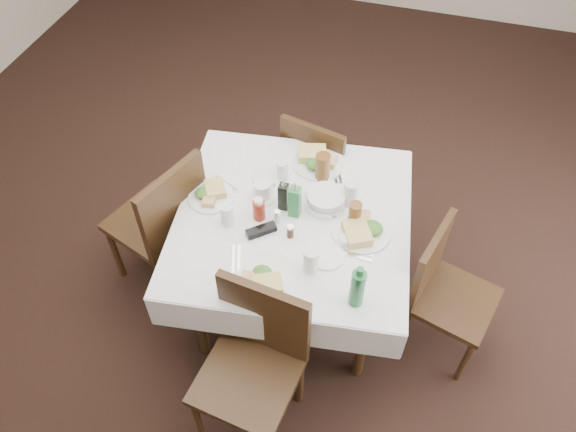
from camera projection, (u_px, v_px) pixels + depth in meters
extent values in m
plane|color=black|center=(272.00, 259.00, 3.72)|extent=(7.00, 7.00, 0.00)
cylinder|color=black|center=(198.00, 317.00, 3.02)|extent=(0.06, 0.06, 0.72)
cylinder|color=black|center=(234.00, 198.00, 3.59)|extent=(0.06, 0.06, 0.72)
cylinder|color=black|center=(363.00, 340.00, 2.93)|extent=(0.06, 0.06, 0.72)
cylinder|color=black|center=(373.00, 214.00, 3.50)|extent=(0.06, 0.06, 0.72)
cube|color=black|center=(293.00, 220.00, 2.97)|extent=(1.25, 1.25, 0.03)
cube|color=white|center=(293.00, 217.00, 2.96)|extent=(1.37, 1.37, 0.01)
cube|color=white|center=(308.00, 155.00, 3.44)|extent=(1.21, 0.17, 0.22)
cube|color=white|center=(273.00, 329.00, 2.65)|extent=(1.21, 0.17, 0.22)
cube|color=white|center=(406.00, 244.00, 2.98)|extent=(0.17, 1.21, 0.22)
cube|color=white|center=(184.00, 217.00, 3.10)|extent=(0.17, 1.21, 0.22)
cube|color=black|center=(324.00, 164.00, 3.69)|extent=(0.50, 0.50, 0.04)
cube|color=black|center=(312.00, 156.00, 3.41)|extent=(0.42, 0.13, 0.46)
cylinder|color=black|center=(358.00, 180.00, 3.90)|extent=(0.03, 0.03, 0.43)
cylinder|color=black|center=(334.00, 214.00, 3.69)|extent=(0.03, 0.03, 0.43)
cylinder|color=black|center=(312.00, 162.00, 4.02)|extent=(0.03, 0.03, 0.43)
cylinder|color=black|center=(287.00, 194.00, 3.81)|extent=(0.03, 0.03, 0.43)
cube|color=black|center=(248.00, 379.00, 2.68)|extent=(0.50, 0.50, 0.04)
cube|color=black|center=(265.00, 318.00, 2.61)|extent=(0.45, 0.10, 0.49)
cylinder|color=black|center=(198.00, 419.00, 2.79)|extent=(0.04, 0.04, 0.46)
cylinder|color=black|center=(234.00, 353.00, 3.02)|extent=(0.04, 0.04, 0.46)
cylinder|color=black|center=(300.00, 380.00, 2.92)|extent=(0.04, 0.04, 0.46)
cube|color=black|center=(455.00, 301.00, 3.02)|extent=(0.50, 0.50, 0.04)
cube|color=black|center=(430.00, 261.00, 2.91)|extent=(0.15, 0.40, 0.45)
cylinder|color=black|center=(465.00, 361.00, 3.01)|extent=(0.03, 0.03, 0.42)
cylinder|color=black|center=(405.00, 329.00, 3.14)|extent=(0.03, 0.03, 0.42)
cylinder|color=black|center=(487.00, 313.00, 3.21)|extent=(0.03, 0.03, 0.42)
cylinder|color=black|center=(430.00, 285.00, 3.33)|extent=(0.03, 0.03, 0.42)
cube|color=black|center=(155.00, 221.00, 3.31)|extent=(0.60, 0.60, 0.04)
cube|color=black|center=(175.00, 208.00, 3.03)|extent=(0.20, 0.45, 0.51)
cylinder|color=black|center=(162.00, 212.00, 3.67)|extent=(0.04, 0.04, 0.48)
cylinder|color=black|center=(208.00, 241.00, 3.51)|extent=(0.04, 0.04, 0.48)
cylinder|color=black|center=(115.00, 252.00, 3.46)|extent=(0.04, 0.04, 0.48)
cylinder|color=black|center=(162.00, 284.00, 3.30)|extent=(0.04, 0.04, 0.48)
cylinder|color=white|center=(318.00, 162.00, 3.21)|extent=(0.30, 0.30, 0.02)
cube|color=tan|center=(312.00, 154.00, 3.21)|extent=(0.18, 0.16, 0.05)
cube|color=tan|center=(328.00, 161.00, 3.18)|extent=(0.11, 0.09, 0.04)
ellipsoid|color=#2F711B|center=(315.00, 164.00, 3.16)|extent=(0.11, 0.10, 0.05)
cylinder|color=white|center=(260.00, 283.00, 2.67)|extent=(0.26, 0.26, 0.01)
cube|color=tan|center=(267.00, 285.00, 2.63)|extent=(0.17, 0.16, 0.04)
cube|color=tan|center=(250.00, 279.00, 2.66)|extent=(0.09, 0.08, 0.03)
ellipsoid|color=#2F711B|center=(262.00, 273.00, 2.68)|extent=(0.10, 0.09, 0.04)
cylinder|color=white|center=(361.00, 231.00, 2.88)|extent=(0.30, 0.30, 0.02)
cube|color=tan|center=(357.00, 233.00, 2.83)|extent=(0.18, 0.20, 0.05)
cube|color=tan|center=(362.00, 219.00, 2.89)|extent=(0.09, 0.11, 0.04)
ellipsoid|color=#2F711B|center=(372.00, 228.00, 2.85)|extent=(0.11, 0.10, 0.05)
cylinder|color=white|center=(211.00, 197.00, 3.04)|extent=(0.25, 0.25, 0.01)
cube|color=tan|center=(215.00, 189.00, 3.04)|extent=(0.15, 0.16, 0.04)
cube|color=tan|center=(209.00, 200.00, 2.99)|extent=(0.08, 0.09, 0.03)
ellipsoid|color=#2F711B|center=(203.00, 193.00, 3.02)|extent=(0.09, 0.08, 0.04)
cylinder|color=white|center=(266.00, 176.00, 3.14)|extent=(0.16, 0.16, 0.01)
cylinder|color=white|center=(327.00, 256.00, 2.78)|extent=(0.18, 0.18, 0.01)
cylinder|color=silver|center=(282.00, 171.00, 3.10)|extent=(0.06, 0.06, 0.12)
cylinder|color=silver|center=(311.00, 260.00, 2.68)|extent=(0.08, 0.08, 0.14)
cylinder|color=silver|center=(351.00, 193.00, 2.96)|extent=(0.08, 0.08, 0.15)
cylinder|color=silver|center=(227.00, 215.00, 2.88)|extent=(0.07, 0.07, 0.13)
cylinder|color=brown|center=(323.00, 167.00, 3.08)|extent=(0.08, 0.08, 0.17)
cylinder|color=brown|center=(355.00, 214.00, 2.88)|extent=(0.07, 0.07, 0.14)
cylinder|color=silver|center=(326.00, 201.00, 3.00)|extent=(0.23, 0.23, 0.04)
cylinder|color=white|center=(326.00, 198.00, 2.97)|extent=(0.20, 0.20, 0.05)
cube|color=black|center=(284.00, 197.00, 2.94)|extent=(0.05, 0.05, 0.16)
cone|color=silver|center=(284.00, 182.00, 2.86)|extent=(0.03, 0.03, 0.05)
cube|color=#25723C|center=(295.00, 202.00, 2.90)|extent=(0.06, 0.06, 0.19)
cone|color=silver|center=(295.00, 186.00, 2.81)|extent=(0.03, 0.03, 0.05)
cylinder|color=maroon|center=(259.00, 210.00, 2.91)|extent=(0.06, 0.06, 0.12)
cylinder|color=white|center=(258.00, 201.00, 2.85)|extent=(0.05, 0.05, 0.02)
cylinder|color=white|center=(278.00, 217.00, 2.91)|extent=(0.04, 0.04, 0.07)
cylinder|color=silver|center=(277.00, 212.00, 2.88)|extent=(0.04, 0.04, 0.01)
cylinder|color=#3A251A|center=(290.00, 232.00, 2.84)|extent=(0.03, 0.03, 0.07)
cylinder|color=silver|center=(290.00, 227.00, 2.81)|extent=(0.03, 0.03, 0.01)
cylinder|color=white|center=(263.00, 197.00, 3.04)|extent=(0.14, 0.14, 0.01)
cylinder|color=white|center=(262.00, 190.00, 3.00)|extent=(0.09, 0.09, 0.09)
cylinder|color=black|center=(262.00, 186.00, 2.97)|extent=(0.08, 0.08, 0.01)
torus|color=white|center=(271.00, 186.00, 3.02)|extent=(0.05, 0.06, 0.06)
cube|color=black|center=(261.00, 230.00, 2.87)|extent=(0.15, 0.14, 0.03)
cylinder|color=#25723C|center=(357.00, 288.00, 2.53)|extent=(0.07, 0.07, 0.22)
cylinder|color=#25723C|center=(360.00, 272.00, 2.43)|extent=(0.03, 0.03, 0.04)
cube|color=white|center=(350.00, 241.00, 2.81)|extent=(0.11, 0.09, 0.05)
cube|color=pink|center=(350.00, 240.00, 2.81)|extent=(0.09, 0.06, 0.02)
cube|color=silver|center=(335.00, 174.00, 3.16)|extent=(0.07, 0.16, 0.01)
cube|color=silver|center=(339.00, 173.00, 3.16)|extent=(0.07, 0.16, 0.01)
cube|color=silver|center=(239.00, 259.00, 2.77)|extent=(0.07, 0.17, 0.01)
cube|color=silver|center=(233.00, 259.00, 2.77)|extent=(0.07, 0.17, 0.01)
cube|color=silver|center=(352.00, 255.00, 2.78)|extent=(0.20, 0.03, 0.01)
cube|color=silver|center=(354.00, 251.00, 2.80)|extent=(0.20, 0.03, 0.01)
cube|color=silver|center=(227.00, 184.00, 3.11)|extent=(0.17, 0.08, 0.01)
cube|color=silver|center=(223.00, 186.00, 3.09)|extent=(0.17, 0.08, 0.01)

